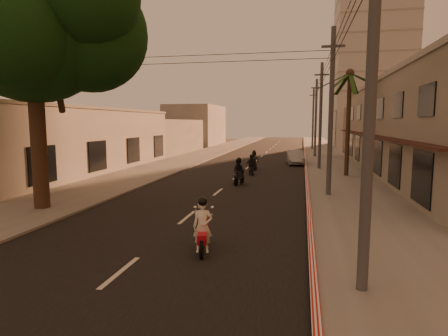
{
  "coord_description": "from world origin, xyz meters",
  "views": [
    {
      "loc": [
        4.74,
        -12.91,
        4.03
      ],
      "look_at": [
        0.63,
        6.69,
        1.6
      ],
      "focal_mm": 30.0,
      "sensor_mm": 36.0,
      "label": 1
    }
  ],
  "objects_px": {
    "scooter_far_a": "(254,161)",
    "parked_car": "(295,157)",
    "scooter_mid_a": "(239,172)",
    "scooter_mid_b": "(251,165)",
    "broadleaf_tree": "(41,21)",
    "scooter_red": "(203,228)",
    "palm_tree": "(350,79)"
  },
  "relations": [
    {
      "from": "scooter_mid_a",
      "to": "scooter_mid_b",
      "type": "relative_size",
      "value": 1.15
    },
    {
      "from": "broadleaf_tree",
      "to": "scooter_far_a",
      "type": "bearing_deg",
      "value": 66.18
    },
    {
      "from": "broadleaf_tree",
      "to": "scooter_mid_a",
      "type": "bearing_deg",
      "value": 49.75
    },
    {
      "from": "broadleaf_tree",
      "to": "palm_tree",
      "type": "distance_m",
      "value": 20.18
    },
    {
      "from": "broadleaf_tree",
      "to": "scooter_mid_b",
      "type": "bearing_deg",
      "value": 61.06
    },
    {
      "from": "scooter_mid_b",
      "to": "scooter_far_a",
      "type": "height_order",
      "value": "scooter_far_a"
    },
    {
      "from": "palm_tree",
      "to": "parked_car",
      "type": "height_order",
      "value": "palm_tree"
    },
    {
      "from": "scooter_mid_a",
      "to": "palm_tree",
      "type": "bearing_deg",
      "value": 44.69
    },
    {
      "from": "scooter_far_a",
      "to": "parked_car",
      "type": "xyz_separation_m",
      "value": [
        3.4,
        4.94,
        -0.07
      ]
    },
    {
      "from": "scooter_far_a",
      "to": "palm_tree",
      "type": "bearing_deg",
      "value": -32.59
    },
    {
      "from": "scooter_mid_b",
      "to": "parked_car",
      "type": "relative_size",
      "value": 0.37
    },
    {
      "from": "scooter_far_a",
      "to": "broadleaf_tree",
      "type": "bearing_deg",
      "value": -125.55
    },
    {
      "from": "scooter_red",
      "to": "palm_tree",
      "type": "bearing_deg",
      "value": 59.56
    },
    {
      "from": "parked_car",
      "to": "scooter_mid_b",
      "type": "bearing_deg",
      "value": -117.52
    },
    {
      "from": "parked_car",
      "to": "scooter_far_a",
      "type": "bearing_deg",
      "value": -130.03
    },
    {
      "from": "parked_car",
      "to": "palm_tree",
      "type": "bearing_deg",
      "value": -68.84
    },
    {
      "from": "scooter_mid_a",
      "to": "scooter_far_a",
      "type": "bearing_deg",
      "value": 99.48
    },
    {
      "from": "broadleaf_tree",
      "to": "scooter_mid_a",
      "type": "relative_size",
      "value": 6.63
    },
    {
      "from": "broadleaf_tree",
      "to": "scooter_mid_a",
      "type": "height_order",
      "value": "broadleaf_tree"
    },
    {
      "from": "palm_tree",
      "to": "parked_car",
      "type": "xyz_separation_m",
      "value": [
        -3.87,
        7.71,
        -6.45
      ]
    },
    {
      "from": "palm_tree",
      "to": "scooter_red",
      "type": "height_order",
      "value": "palm_tree"
    },
    {
      "from": "palm_tree",
      "to": "scooter_red",
      "type": "bearing_deg",
      "value": -109.1
    },
    {
      "from": "scooter_red",
      "to": "scooter_mid_a",
      "type": "relative_size",
      "value": 0.98
    },
    {
      "from": "palm_tree",
      "to": "scooter_mid_a",
      "type": "distance_m",
      "value": 10.91
    },
    {
      "from": "scooter_red",
      "to": "parked_car",
      "type": "height_order",
      "value": "scooter_red"
    },
    {
      "from": "broadleaf_tree",
      "to": "palm_tree",
      "type": "xyz_separation_m",
      "value": [
        14.61,
        13.86,
        -1.33
      ]
    },
    {
      "from": "scooter_mid_a",
      "to": "scooter_far_a",
      "type": "height_order",
      "value": "scooter_mid_a"
    },
    {
      "from": "scooter_mid_a",
      "to": "parked_car",
      "type": "relative_size",
      "value": 0.42
    },
    {
      "from": "broadleaf_tree",
      "to": "palm_tree",
      "type": "bearing_deg",
      "value": 43.48
    },
    {
      "from": "scooter_red",
      "to": "scooter_mid_a",
      "type": "distance_m",
      "value": 12.87
    },
    {
      "from": "scooter_red",
      "to": "scooter_far_a",
      "type": "relative_size",
      "value": 1.04
    },
    {
      "from": "palm_tree",
      "to": "scooter_red",
      "type": "distance_m",
      "value": 20.06
    }
  ]
}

